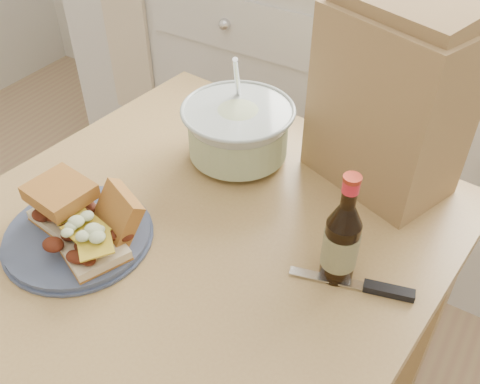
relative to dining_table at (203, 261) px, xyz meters
The scene contains 9 objects.
cabinet_run 1.01m from the dining_table, 83.68° to the left, with size 2.50×0.64×0.94m.
dining_table is the anchor object (origin of this frame).
plate 0.25m from the dining_table, 138.03° to the right, with size 0.26×0.26×0.02m, color #414D6A.
sandwich_left 0.29m from the dining_table, 147.54° to the right, with size 0.12×0.11×0.08m.
sandwich_right 0.23m from the dining_table, 124.68° to the right, with size 0.13×0.18×0.09m.
coleslaw_bowl 0.27m from the dining_table, 103.67° to the left, with size 0.23×0.23×0.23m.
beer_bottle 0.32m from the dining_table, ahead, with size 0.06×0.06×0.21m.
knife 0.35m from the dining_table, ahead, with size 0.20×0.07×0.01m.
paper_bag 0.47m from the dining_table, 53.84° to the left, with size 0.26×0.17×0.35m, color #A88051.
Camera 1 is at (0.33, 0.14, 1.39)m, focal length 40.00 mm.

